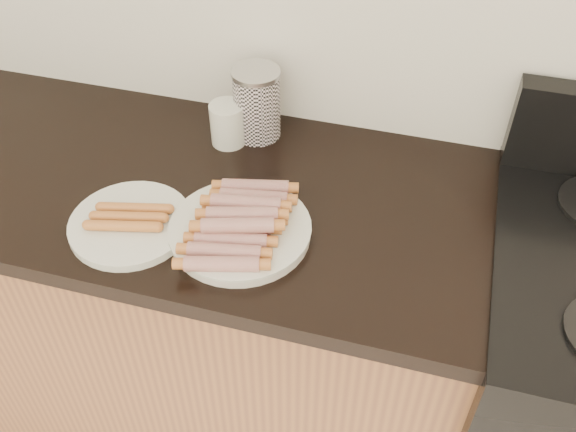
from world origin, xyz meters
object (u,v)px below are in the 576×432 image
(main_plate, at_px, (240,232))
(side_plate, at_px, (130,224))
(canister, at_px, (257,103))
(mug, at_px, (228,124))

(main_plate, relative_size, side_plate, 1.14)
(canister, relative_size, mug, 1.71)
(main_plate, xyz_separation_m, side_plate, (-0.22, -0.04, -0.00))
(mug, bearing_deg, main_plate, -66.41)
(side_plate, relative_size, canister, 1.44)
(mug, bearing_deg, side_plate, -106.50)
(side_plate, bearing_deg, main_plate, 9.86)
(mug, bearing_deg, canister, 39.92)
(side_plate, distance_m, mug, 0.34)
(canister, bearing_deg, main_plate, -78.48)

